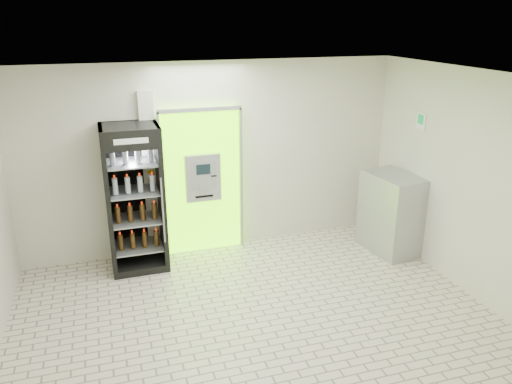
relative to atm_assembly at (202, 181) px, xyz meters
name	(u,v)px	position (x,y,z in m)	size (l,w,h in m)	color
ground	(260,328)	(0.20, -2.41, -1.17)	(6.00, 6.00, 0.00)	beige
room_shell	(261,187)	(0.20, -2.41, 0.67)	(6.00, 6.00, 6.00)	silver
atm_assembly	(202,181)	(0.00, 0.00, 0.00)	(1.30, 0.24, 2.33)	#67E500
pillar	(151,177)	(-0.78, 0.04, 0.13)	(0.22, 0.11, 2.60)	silver
beverage_cooler	(135,201)	(-1.06, -0.28, -0.12)	(0.83, 0.78, 2.18)	black
steel_cabinet	(391,213)	(2.87, -0.95, -0.53)	(0.77, 1.04, 1.28)	#9D9FA4
exit_sign	(421,121)	(3.19, -1.01, 0.95)	(0.02, 0.22, 0.26)	white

